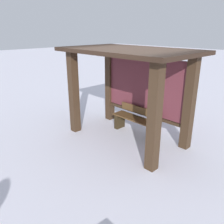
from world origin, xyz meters
name	(u,v)px	position (x,y,z in m)	size (l,w,h in m)	color
ground_plane	(126,138)	(0.00, 0.00, 0.00)	(60.00, 60.00, 0.00)	silver
bus_shelter	(132,75)	(0.00, 0.16, 1.68)	(3.29, 1.96, 2.32)	#382719
bench_left_inside	(136,121)	(0.00, 0.40, 0.36)	(1.41, 0.39, 0.75)	brown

